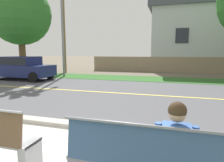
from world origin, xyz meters
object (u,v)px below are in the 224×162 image
at_px(shade_tree_far_left, 20,9).
at_px(seated_person_blue, 175,143).
at_px(bench_right, 143,161).
at_px(streetlamp, 64,21).
at_px(car_navy_far, 21,67).

bearing_deg(shade_tree_far_left, seated_person_blue, -42.90).
relative_size(bench_right, seated_person_blue, 1.62).
bearing_deg(streetlamp, car_navy_far, -126.28).
distance_m(bench_right, car_navy_far, 12.44).
bearing_deg(car_navy_far, shade_tree_far_left, 126.70).
bearing_deg(bench_right, shade_tree_far_left, 135.62).
height_order(seated_person_blue, shade_tree_far_left, shade_tree_far_left).
bearing_deg(streetlamp, seated_person_blue, -54.28).
xyz_separation_m(bench_right, streetlamp, (-7.33, 10.91, 3.61)).
height_order(bench_right, streetlamp, streetlamp).
bearing_deg(car_navy_far, seated_person_blue, -40.62).
xyz_separation_m(streetlamp, shade_tree_far_left, (-3.52, -0.29, 1.02)).
distance_m(bench_right, shade_tree_far_left, 15.87).
bearing_deg(car_navy_far, bench_right, -42.39).
distance_m(car_navy_far, streetlamp, 4.49).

